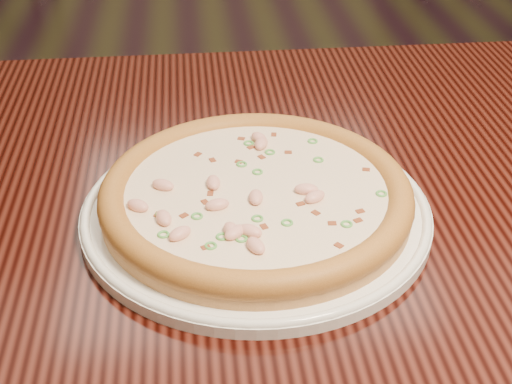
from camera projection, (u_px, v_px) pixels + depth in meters
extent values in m
plane|color=black|center=(322.00, 372.00, 1.55)|extent=(9.00, 9.00, 0.00)
cube|color=black|center=(357.00, 199.00, 0.81)|extent=(1.20, 0.80, 0.04)
cylinder|color=white|center=(256.00, 211.00, 0.74)|extent=(0.36, 0.36, 0.01)
torus|color=white|center=(256.00, 207.00, 0.74)|extent=(0.36, 0.36, 0.01)
cylinder|color=tan|center=(256.00, 199.00, 0.73)|extent=(0.32, 0.32, 0.02)
torus|color=#BC7533|center=(256.00, 192.00, 0.73)|extent=(0.32, 0.32, 0.03)
cylinder|color=#F3E2C3|center=(256.00, 190.00, 0.72)|extent=(0.27, 0.27, 0.00)
ellipsoid|color=#F2B29E|center=(315.00, 197.00, 0.70)|extent=(0.03, 0.03, 0.01)
ellipsoid|color=#F2B29E|center=(213.00, 182.00, 0.73)|extent=(0.01, 0.02, 0.01)
ellipsoid|color=#F2B29E|center=(256.00, 197.00, 0.70)|extent=(0.02, 0.03, 0.01)
ellipsoid|color=#F2B29E|center=(261.00, 143.00, 0.79)|extent=(0.02, 0.03, 0.01)
ellipsoid|color=#F2B29E|center=(163.00, 185.00, 0.72)|extent=(0.03, 0.02, 0.01)
ellipsoid|color=#F2B29E|center=(231.00, 230.00, 0.66)|extent=(0.02, 0.03, 0.01)
ellipsoid|color=#F2B29E|center=(164.00, 218.00, 0.67)|extent=(0.02, 0.03, 0.01)
ellipsoid|color=#F2B29E|center=(235.00, 232.00, 0.65)|extent=(0.03, 0.03, 0.01)
ellipsoid|color=#F2B29E|center=(259.00, 138.00, 0.80)|extent=(0.02, 0.03, 0.01)
ellipsoid|color=#F2B29E|center=(256.00, 246.00, 0.64)|extent=(0.02, 0.03, 0.01)
ellipsoid|color=#F2B29E|center=(217.00, 205.00, 0.69)|extent=(0.03, 0.02, 0.01)
ellipsoid|color=#F2B29E|center=(306.00, 189.00, 0.72)|extent=(0.03, 0.02, 0.01)
ellipsoid|color=#F2B29E|center=(250.00, 231.00, 0.66)|extent=(0.03, 0.02, 0.01)
ellipsoid|color=#F2B29E|center=(180.00, 233.00, 0.65)|extent=(0.03, 0.03, 0.01)
ellipsoid|color=#F2B29E|center=(138.00, 205.00, 0.69)|extent=(0.03, 0.03, 0.01)
cube|color=maroon|center=(339.00, 246.00, 0.64)|extent=(0.01, 0.01, 0.00)
cube|color=maroon|center=(358.00, 221.00, 0.68)|extent=(0.01, 0.01, 0.00)
cube|color=maroon|center=(360.00, 212.00, 0.69)|extent=(0.01, 0.01, 0.00)
cube|color=maroon|center=(205.00, 203.00, 0.70)|extent=(0.01, 0.01, 0.00)
cube|color=maroon|center=(274.00, 135.00, 0.82)|extent=(0.01, 0.01, 0.00)
cube|color=maroon|center=(288.00, 153.00, 0.78)|extent=(0.01, 0.01, 0.00)
cube|color=maroon|center=(316.00, 214.00, 0.69)|extent=(0.01, 0.01, 0.00)
cube|color=maroon|center=(332.00, 224.00, 0.67)|extent=(0.01, 0.01, 0.00)
cube|color=maroon|center=(251.00, 148.00, 0.79)|extent=(0.01, 0.01, 0.00)
cube|color=maroon|center=(241.00, 139.00, 0.81)|extent=(0.01, 0.01, 0.00)
cube|color=maroon|center=(213.00, 161.00, 0.77)|extent=(0.01, 0.01, 0.00)
cube|color=maroon|center=(184.00, 216.00, 0.68)|extent=(0.01, 0.01, 0.00)
cube|color=maroon|center=(210.00, 194.00, 0.71)|extent=(0.01, 0.01, 0.00)
cube|color=maroon|center=(262.00, 158.00, 0.78)|extent=(0.01, 0.01, 0.00)
cube|color=maroon|center=(158.00, 215.00, 0.68)|extent=(0.01, 0.01, 0.00)
cube|color=maroon|center=(300.00, 205.00, 0.70)|extent=(0.01, 0.01, 0.00)
cube|color=maroon|center=(264.00, 227.00, 0.67)|extent=(0.01, 0.01, 0.00)
cube|color=maroon|center=(212.00, 205.00, 0.70)|extent=(0.01, 0.01, 0.00)
cube|color=maroon|center=(198.00, 155.00, 0.78)|extent=(0.01, 0.01, 0.00)
cube|color=maroon|center=(366.00, 170.00, 0.75)|extent=(0.01, 0.01, 0.00)
cube|color=maroon|center=(239.00, 162.00, 0.77)|extent=(0.01, 0.01, 0.00)
cube|color=maroon|center=(206.00, 248.00, 0.64)|extent=(0.01, 0.01, 0.00)
torus|color=#50A445|center=(257.00, 172.00, 0.75)|extent=(0.02, 0.02, 0.00)
torus|color=#50A445|center=(313.00, 141.00, 0.80)|extent=(0.02, 0.02, 0.00)
torus|color=#50A445|center=(161.00, 215.00, 0.68)|extent=(0.01, 0.01, 0.00)
torus|color=#50A445|center=(381.00, 194.00, 0.71)|extent=(0.02, 0.02, 0.00)
torus|color=#50A445|center=(318.00, 160.00, 0.77)|extent=(0.02, 0.02, 0.00)
torus|color=#50A445|center=(242.00, 164.00, 0.76)|extent=(0.01, 0.01, 0.00)
torus|color=#50A445|center=(249.00, 143.00, 0.80)|extent=(0.02, 0.02, 0.00)
torus|color=#50A445|center=(270.00, 152.00, 0.78)|extent=(0.02, 0.02, 0.00)
torus|color=#50A445|center=(257.00, 219.00, 0.68)|extent=(0.02, 0.02, 0.00)
torus|color=#50A445|center=(241.00, 239.00, 0.65)|extent=(0.02, 0.02, 0.00)
torus|color=#50A445|center=(211.00, 246.00, 0.64)|extent=(0.02, 0.02, 0.00)
torus|color=#50A445|center=(222.00, 237.00, 0.65)|extent=(0.02, 0.02, 0.00)
torus|color=#50A445|center=(287.00, 223.00, 0.67)|extent=(0.02, 0.02, 0.00)
torus|color=#50A445|center=(163.00, 235.00, 0.66)|extent=(0.02, 0.02, 0.00)
torus|color=#50A445|center=(347.00, 224.00, 0.67)|extent=(0.01, 0.01, 0.00)
torus|color=#50A445|center=(197.00, 216.00, 0.68)|extent=(0.02, 0.02, 0.00)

